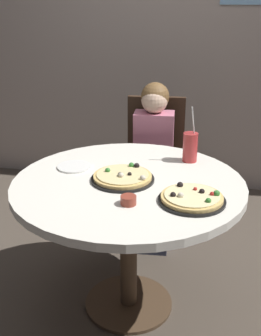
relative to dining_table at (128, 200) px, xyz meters
name	(u,v)px	position (x,y,z in m)	size (l,w,h in m)	color
ground_plane	(129,304)	(0.00, 0.00, -0.64)	(8.00, 8.00, 0.00)	#4C4238
wall_with_window	(175,14)	(0.00, 1.77, 0.81)	(5.20, 0.14, 2.90)	#A8998E
dining_table	(128,200)	(0.00, 0.00, 0.00)	(1.15, 1.15, 0.75)	silver
chair_wooden	(155,158)	(-0.01, 0.91, -0.11)	(0.43, 0.43, 0.95)	#382619
diner_child	(152,174)	(0.01, 0.72, -0.16)	(0.28, 0.42, 1.08)	#3F4766
pizza_veggie	(123,177)	(-0.03, 0.01, 0.12)	(0.31, 0.31, 0.05)	black
pizza_cheese	(192,198)	(0.32, -0.16, 0.12)	(0.30, 0.30, 0.05)	black
soda_cup	(190,147)	(0.27, 0.34, 0.19)	(0.08, 0.08, 0.31)	#B73333
sauce_bowl	(128,200)	(0.05, -0.24, 0.13)	(0.07, 0.07, 0.04)	brown
plate_small	(74,167)	(-0.32, 0.12, 0.11)	(0.18, 0.18, 0.01)	white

